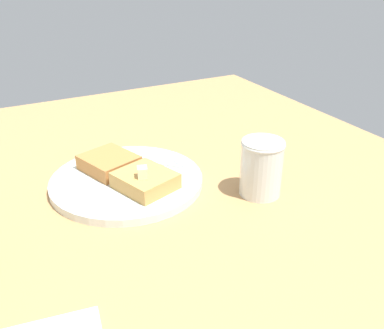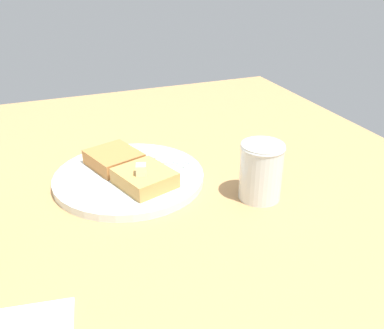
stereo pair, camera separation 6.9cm
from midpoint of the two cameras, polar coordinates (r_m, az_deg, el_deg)
table_surface at (r=80.17cm, az=-7.16°, el=-0.99°), size 95.08×95.08×2.58cm
plate at (r=73.73cm, az=-11.37°, el=-2.15°), size 25.61×25.61×1.33cm
toast_slice_left at (r=69.31cm, az=-9.11°, el=-2.19°), size 10.82×10.23×2.56cm
toast_slice_middle at (r=76.57cm, az=-13.66°, el=0.29°), size 10.82×10.23×2.56cm
butter_pat_primary at (r=67.32cm, az=-9.58°, el=-1.08°), size 2.10×1.99×1.72cm
fork at (r=78.71cm, az=-8.21°, el=0.67°), size 13.39×11.12×0.36cm
syrup_jar at (r=68.45cm, az=6.37°, el=-0.70°), size 6.93×6.93×9.27cm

